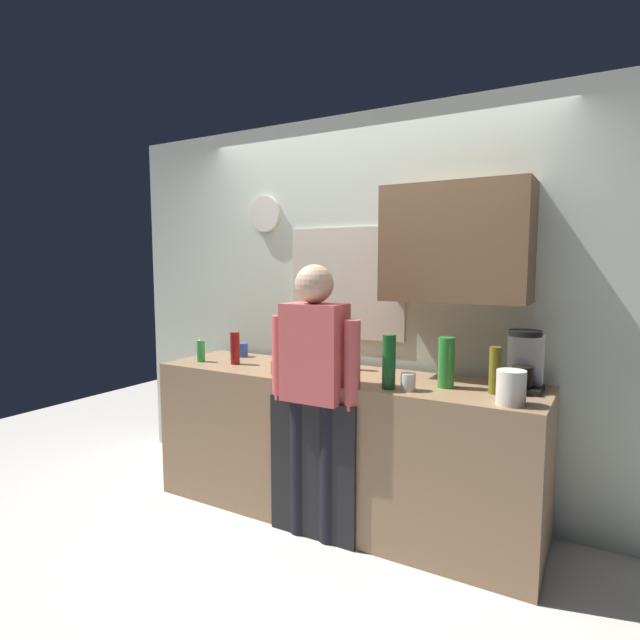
# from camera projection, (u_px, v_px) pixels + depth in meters

# --- Properties ---
(ground_plane) EXTENTS (8.00, 8.00, 0.00)m
(ground_plane) POSITION_uv_depth(u_px,v_px,m) (315.00, 536.00, 3.04)
(ground_plane) COLOR silver
(kitchen_counter) EXTENTS (2.46, 0.64, 0.92)m
(kitchen_counter) POSITION_uv_depth(u_px,v_px,m) (339.00, 445.00, 3.25)
(kitchen_counter) COLOR #937251
(kitchen_counter) RESTS_ON ground_plane
(dishwasher_panel) EXTENTS (0.56, 0.02, 0.83)m
(dishwasher_panel) POSITION_uv_depth(u_px,v_px,m) (312.00, 470.00, 2.96)
(dishwasher_panel) COLOR black
(dishwasher_panel) RESTS_ON ground_plane
(back_wall_assembly) EXTENTS (4.06, 0.42, 2.60)m
(back_wall_assembly) POSITION_uv_depth(u_px,v_px,m) (378.00, 299.00, 3.45)
(back_wall_assembly) COLOR silver
(back_wall_assembly) RESTS_ON ground_plane
(coffee_maker) EXTENTS (0.20, 0.20, 0.33)m
(coffee_maker) POSITION_uv_depth(u_px,v_px,m) (525.00, 363.00, 2.77)
(coffee_maker) COLOR black
(coffee_maker) RESTS_ON kitchen_counter
(bottle_green_wine) EXTENTS (0.07, 0.07, 0.30)m
(bottle_green_wine) POSITION_uv_depth(u_px,v_px,m) (389.00, 362.00, 2.80)
(bottle_green_wine) COLOR #195923
(bottle_green_wine) RESTS_ON kitchen_counter
(bottle_olive_oil) EXTENTS (0.06, 0.06, 0.25)m
(bottle_olive_oil) POSITION_uv_depth(u_px,v_px,m) (495.00, 370.00, 2.69)
(bottle_olive_oil) COLOR olive
(bottle_olive_oil) RESTS_ON kitchen_counter
(bottle_clear_soda) EXTENTS (0.09, 0.09, 0.28)m
(bottle_clear_soda) POSITION_uv_depth(u_px,v_px,m) (446.00, 362.00, 2.83)
(bottle_clear_soda) COLOR #2D8C33
(bottle_clear_soda) RESTS_ON kitchen_counter
(bottle_dark_sauce) EXTENTS (0.06, 0.06, 0.18)m
(bottle_dark_sauce) POSITION_uv_depth(u_px,v_px,m) (356.00, 356.00, 3.30)
(bottle_dark_sauce) COLOR black
(bottle_dark_sauce) RESTS_ON kitchen_counter
(bottle_red_vinegar) EXTENTS (0.06, 0.06, 0.22)m
(bottle_red_vinegar) POSITION_uv_depth(u_px,v_px,m) (235.00, 348.00, 3.50)
(bottle_red_vinegar) COLOR maroon
(bottle_red_vinegar) RESTS_ON kitchen_counter
(cup_blue_mug) EXTENTS (0.08, 0.08, 0.10)m
(cup_blue_mug) POSITION_uv_depth(u_px,v_px,m) (242.00, 350.00, 3.79)
(cup_blue_mug) COLOR #3351B2
(cup_blue_mug) RESTS_ON kitchen_counter
(cup_white_mug) EXTENTS (0.08, 0.08, 0.09)m
(cup_white_mug) POSITION_uv_depth(u_px,v_px,m) (408.00, 382.00, 2.77)
(cup_white_mug) COLOR white
(cup_white_mug) RESTS_ON kitchen_counter
(cup_terracotta_mug) EXTENTS (0.08, 0.08, 0.09)m
(cup_terracotta_mug) POSITION_uv_depth(u_px,v_px,m) (277.00, 367.00, 3.16)
(cup_terracotta_mug) COLOR #B26647
(cup_terracotta_mug) RESTS_ON kitchen_counter
(dish_soap) EXTENTS (0.06, 0.06, 0.18)m
(dish_soap) POSITION_uv_depth(u_px,v_px,m) (201.00, 351.00, 3.59)
(dish_soap) COLOR green
(dish_soap) RESTS_ON kitchen_counter
(storage_canister) EXTENTS (0.14, 0.14, 0.17)m
(storage_canister) POSITION_uv_depth(u_px,v_px,m) (511.00, 388.00, 2.48)
(storage_canister) COLOR silver
(storage_canister) RESTS_ON kitchen_counter
(person_at_sink) EXTENTS (0.57, 0.22, 1.60)m
(person_at_sink) POSITION_uv_depth(u_px,v_px,m) (314.00, 379.00, 2.93)
(person_at_sink) COLOR black
(person_at_sink) RESTS_ON ground_plane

